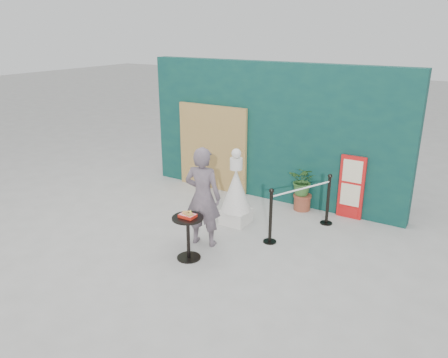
% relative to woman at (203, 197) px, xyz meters
% --- Properties ---
extents(ground, '(60.00, 60.00, 0.00)m').
position_rel_woman_xyz_m(ground, '(-0.02, -0.47, -0.89)').
color(ground, '#ADAAA5').
rests_on(ground, ground).
extents(back_wall, '(6.00, 0.30, 3.00)m').
position_rel_woman_xyz_m(back_wall, '(-0.02, 2.68, 0.61)').
color(back_wall, '#0B3233').
rests_on(back_wall, ground).
extents(bamboo_fence, '(1.80, 0.08, 2.00)m').
position_rel_woman_xyz_m(bamboo_fence, '(-1.42, 2.47, 0.11)').
color(bamboo_fence, tan).
rests_on(bamboo_fence, ground).
extents(woman, '(0.72, 0.55, 1.79)m').
position_rel_woman_xyz_m(woman, '(0.00, 0.00, 0.00)').
color(woman, slate).
rests_on(woman, ground).
extents(menu_board, '(0.50, 0.07, 1.30)m').
position_rel_woman_xyz_m(menu_board, '(1.88, 2.49, -0.24)').
color(menu_board, red).
rests_on(menu_board, ground).
extents(statue, '(0.59, 0.59, 1.52)m').
position_rel_woman_xyz_m(statue, '(0.05, 1.05, -0.27)').
color(statue, silver).
rests_on(statue, ground).
extents(cafe_table, '(0.52, 0.52, 0.75)m').
position_rel_woman_xyz_m(cafe_table, '(0.09, -0.57, -0.40)').
color(cafe_table, black).
rests_on(cafe_table, ground).
extents(food_basket, '(0.26, 0.19, 0.11)m').
position_rel_woman_xyz_m(food_basket, '(0.09, -0.57, -0.11)').
color(food_basket, red).
rests_on(food_basket, cafe_table).
extents(planter, '(0.57, 0.49, 0.97)m').
position_rel_woman_xyz_m(planter, '(0.91, 2.36, -0.33)').
color(planter, brown).
rests_on(planter, ground).
extents(stanchion_barrier, '(0.84, 1.54, 1.03)m').
position_rel_woman_xyz_m(stanchion_barrier, '(1.29, 1.31, -0.40)').
color(stanchion_barrier, black).
rests_on(stanchion_barrier, ground).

